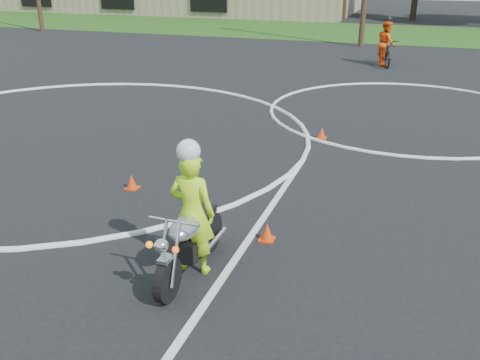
% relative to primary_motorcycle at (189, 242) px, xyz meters
% --- Properties ---
extents(grass_strip, '(120.00, 10.00, 0.02)m').
position_rel_primary_motorcycle_xyz_m(grass_strip, '(-5.53, 29.09, -0.51)').
color(grass_strip, '#1E4714').
rests_on(grass_strip, ground).
extents(course_markings, '(19.05, 19.05, 0.12)m').
position_rel_primary_motorcycle_xyz_m(course_markings, '(-3.36, 6.44, -0.51)').
color(course_markings, silver).
rests_on(course_markings, ground).
extents(primary_motorcycle, '(0.71, 2.04, 1.07)m').
position_rel_primary_motorcycle_xyz_m(primary_motorcycle, '(0.00, 0.00, 0.00)').
color(primary_motorcycle, black).
rests_on(primary_motorcycle, ground).
extents(rider_primary_grp, '(0.67, 0.45, 1.99)m').
position_rel_primary_motorcycle_xyz_m(rider_primary_grp, '(-0.00, 0.14, 0.44)').
color(rider_primary_grp, '#BEF71A').
rests_on(rider_primary_grp, ground).
extents(rider_second_grp, '(1.30, 2.24, 2.04)m').
position_rel_primary_motorcycle_xyz_m(rider_second_grp, '(1.13, 17.84, 0.20)').
color(rider_second_grp, black).
rests_on(rider_second_grp, ground).
extents(traffic_cones, '(19.49, 12.24, 0.30)m').
position_rel_primary_motorcycle_xyz_m(traffic_cones, '(-0.94, 4.92, -0.38)').
color(traffic_cones, red).
rests_on(traffic_cones, ground).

